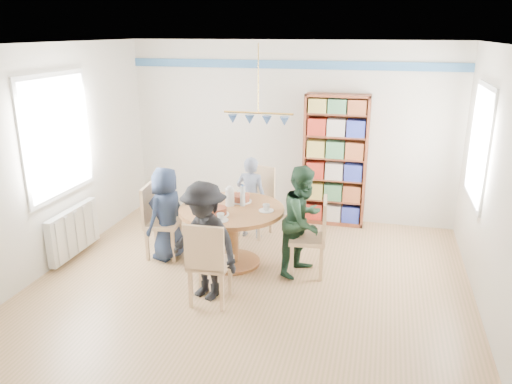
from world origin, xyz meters
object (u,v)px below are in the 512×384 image
(dining_table, at_px, (232,222))
(person_near, at_px, (205,241))
(chair_near, at_px, (208,260))
(person_far, at_px, (251,198))
(radiator, at_px, (74,231))
(chair_far, at_px, (257,197))
(bookshelf, at_px, (335,162))
(person_left, at_px, (166,214))
(person_right, at_px, (304,221))
(chair_left, at_px, (157,218))
(chair_right, at_px, (314,233))

(dining_table, xyz_separation_m, person_near, (-0.04, -0.86, 0.11))
(chair_near, distance_m, person_far, 1.93)
(radiator, bearing_deg, chair_far, 33.06)
(chair_near, height_order, person_near, person_near)
(bookshelf, bearing_deg, person_near, -113.29)
(chair_near, xyz_separation_m, person_left, (-0.91, 0.99, 0.08))
(radiator, relative_size, chair_near, 1.05)
(person_left, bearing_deg, person_right, 107.54)
(chair_left, distance_m, person_near, 1.30)
(chair_right, xyz_separation_m, chair_far, (-0.98, 1.09, 0.01))
(dining_table, distance_m, chair_right, 1.04)
(person_near, bearing_deg, dining_table, 108.59)
(bookshelf, bearing_deg, radiator, -146.91)
(person_far, bearing_deg, chair_left, 45.79)
(person_far, relative_size, person_near, 0.88)
(radiator, bearing_deg, person_far, 30.36)
(person_left, bearing_deg, bookshelf, 149.19)
(dining_table, bearing_deg, chair_left, -179.60)
(bookshelf, bearing_deg, person_left, -137.68)
(chair_far, bearing_deg, person_left, -129.89)
(person_near, bearing_deg, person_far, 109.81)
(radiator, bearing_deg, bookshelf, 33.09)
(chair_far, relative_size, person_near, 0.74)
(chair_far, distance_m, person_left, 1.43)
(chair_far, xyz_separation_m, person_right, (0.84, -1.08, 0.13))
(person_far, height_order, bookshelf, bookshelf)
(chair_right, height_order, person_left, person_left)
(radiator, relative_size, bookshelf, 0.51)
(person_far, bearing_deg, person_right, 138.39)
(dining_table, xyz_separation_m, chair_left, (-1.01, -0.01, -0.03))
(person_far, xyz_separation_m, bookshelf, (1.07, 0.83, 0.38))
(chair_left, bearing_deg, dining_table, 0.40)
(person_far, bearing_deg, chair_right, 142.14)
(dining_table, height_order, person_right, person_right)
(dining_table, relative_size, chair_left, 1.36)
(chair_right, xyz_separation_m, person_left, (-1.90, -0.01, 0.08))
(dining_table, height_order, person_left, person_left)
(chair_far, distance_m, chair_near, 2.09)
(person_right, bearing_deg, chair_near, 162.01)
(chair_left, relative_size, person_far, 0.81)
(chair_right, xyz_separation_m, person_far, (-1.03, 0.92, 0.06))
(dining_table, relative_size, person_right, 0.97)
(chair_left, height_order, person_left, person_left)
(radiator, distance_m, chair_left, 1.10)
(person_near, bearing_deg, person_left, 155.93)
(person_left, bearing_deg, person_near, 61.45)
(chair_far, relative_size, person_left, 0.81)
(chair_left, xyz_separation_m, person_far, (1.02, 0.91, 0.06))
(chair_right, height_order, person_far, person_far)
(chair_left, bearing_deg, bookshelf, 39.81)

